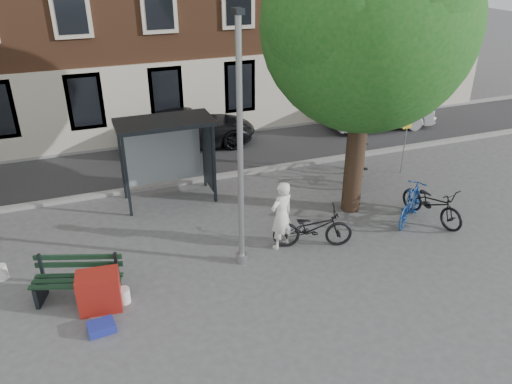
{
  "coord_description": "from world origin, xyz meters",
  "views": [
    {
      "loc": [
        -3.33,
        -9.98,
        7.33
      ],
      "look_at": [
        0.74,
        0.97,
        1.4
      ],
      "focal_mm": 35.0,
      "sensor_mm": 36.0,
      "label": 1
    }
  ],
  "objects_px": {
    "lamppost": "(240,161)",
    "car_dark": "(189,127)",
    "bike_a": "(313,228)",
    "bike_d": "(359,163)",
    "bike_c": "(432,203)",
    "bike_b": "(411,203)",
    "painter": "(281,215)",
    "car_silver": "(381,112)",
    "notice_sign": "(407,130)",
    "bus_shelter": "(178,140)",
    "bench": "(78,282)",
    "red_stand": "(99,291)"
  },
  "relations": [
    {
      "from": "car_dark",
      "to": "car_silver",
      "type": "xyz_separation_m",
      "value": [
        8.17,
        -0.95,
        0.02
      ]
    },
    {
      "from": "car_dark",
      "to": "notice_sign",
      "type": "relative_size",
      "value": 2.47
    },
    {
      "from": "painter",
      "to": "bike_b",
      "type": "xyz_separation_m",
      "value": [
        4.03,
        -0.04,
        -0.38
      ]
    },
    {
      "from": "bus_shelter",
      "to": "bike_a",
      "type": "distance_m",
      "value": 5.0
    },
    {
      "from": "red_stand",
      "to": "bike_c",
      "type": "bearing_deg",
      "value": 4.15
    },
    {
      "from": "bench",
      "to": "bike_a",
      "type": "distance_m",
      "value": 5.92
    },
    {
      "from": "bike_d",
      "to": "car_silver",
      "type": "height_order",
      "value": "car_silver"
    },
    {
      "from": "bus_shelter",
      "to": "notice_sign",
      "type": "relative_size",
      "value": 1.35
    },
    {
      "from": "painter",
      "to": "bike_c",
      "type": "distance_m",
      "value": 4.66
    },
    {
      "from": "painter",
      "to": "bench",
      "type": "height_order",
      "value": "painter"
    },
    {
      "from": "painter",
      "to": "car_silver",
      "type": "xyz_separation_m",
      "value": [
        7.66,
        7.14,
        -0.21
      ]
    },
    {
      "from": "bike_d",
      "to": "bike_c",
      "type": "bearing_deg",
      "value": 125.28
    },
    {
      "from": "bike_a",
      "to": "notice_sign",
      "type": "distance_m",
      "value": 5.99
    },
    {
      "from": "bike_a",
      "to": "red_stand",
      "type": "xyz_separation_m",
      "value": [
        -5.5,
        -0.64,
        -0.1
      ]
    },
    {
      "from": "painter",
      "to": "bike_b",
      "type": "height_order",
      "value": "painter"
    },
    {
      "from": "bus_shelter",
      "to": "painter",
      "type": "distance_m",
      "value": 4.32
    },
    {
      "from": "red_stand",
      "to": "notice_sign",
      "type": "xyz_separation_m",
      "value": [
        10.5,
        3.77,
        1.12
      ]
    },
    {
      "from": "bike_d",
      "to": "bike_a",
      "type": "bearing_deg",
      "value": 69.81
    },
    {
      "from": "bench",
      "to": "notice_sign",
      "type": "bearing_deg",
      "value": 35.26
    },
    {
      "from": "painter",
      "to": "bike_d",
      "type": "bearing_deg",
      "value": -163.71
    },
    {
      "from": "lamppost",
      "to": "bike_b",
      "type": "distance_m",
      "value": 5.68
    },
    {
      "from": "car_dark",
      "to": "bus_shelter",
      "type": "bearing_deg",
      "value": 165.54
    },
    {
      "from": "lamppost",
      "to": "notice_sign",
      "type": "xyz_separation_m",
      "value": [
        7.0,
        3.19,
        -1.21
      ]
    },
    {
      "from": "car_silver",
      "to": "bike_c",
      "type": "bearing_deg",
      "value": 162.46
    },
    {
      "from": "bench",
      "to": "notice_sign",
      "type": "height_order",
      "value": "notice_sign"
    },
    {
      "from": "car_silver",
      "to": "car_dark",
      "type": "bearing_deg",
      "value": 88.14
    },
    {
      "from": "bike_b",
      "to": "red_stand",
      "type": "height_order",
      "value": "bike_b"
    },
    {
      "from": "notice_sign",
      "to": "bus_shelter",
      "type": "bearing_deg",
      "value": 167.83
    },
    {
      "from": "lamppost",
      "to": "red_stand",
      "type": "height_order",
      "value": "lamppost"
    },
    {
      "from": "bike_d",
      "to": "car_dark",
      "type": "bearing_deg",
      "value": -22.21
    },
    {
      "from": "car_silver",
      "to": "bike_b",
      "type": "bearing_deg",
      "value": 157.98
    },
    {
      "from": "bus_shelter",
      "to": "bike_d",
      "type": "relative_size",
      "value": 1.39
    },
    {
      "from": "bike_a",
      "to": "bike_b",
      "type": "relative_size",
      "value": 1.11
    },
    {
      "from": "red_stand",
      "to": "notice_sign",
      "type": "relative_size",
      "value": 0.43
    },
    {
      "from": "bike_a",
      "to": "bike_c",
      "type": "distance_m",
      "value": 3.83
    },
    {
      "from": "lamppost",
      "to": "car_silver",
      "type": "relative_size",
      "value": 1.35
    },
    {
      "from": "bike_c",
      "to": "bike_d",
      "type": "height_order",
      "value": "bike_d"
    },
    {
      "from": "bench",
      "to": "notice_sign",
      "type": "distance_m",
      "value": 11.45
    },
    {
      "from": "car_silver",
      "to": "painter",
      "type": "bearing_deg",
      "value": 137.8
    },
    {
      "from": "lamppost",
      "to": "painter",
      "type": "height_order",
      "value": "lamppost"
    },
    {
      "from": "lamppost",
      "to": "bike_c",
      "type": "xyz_separation_m",
      "value": [
        5.83,
        0.09,
        -2.23
      ]
    },
    {
      "from": "painter",
      "to": "bike_d",
      "type": "height_order",
      "value": "painter"
    },
    {
      "from": "lamppost",
      "to": "painter",
      "type": "bearing_deg",
      "value": 14.36
    },
    {
      "from": "bench",
      "to": "bike_b",
      "type": "relative_size",
      "value": 1.09
    },
    {
      "from": "bench",
      "to": "red_stand",
      "type": "relative_size",
      "value": 2.3
    },
    {
      "from": "bus_shelter",
      "to": "red_stand",
      "type": "distance_m",
      "value": 5.7
    },
    {
      "from": "lamppost",
      "to": "car_dark",
      "type": "relative_size",
      "value": 1.17
    },
    {
      "from": "bike_b",
      "to": "bike_c",
      "type": "xyz_separation_m",
      "value": [
        0.61,
        -0.18,
        -0.02
      ]
    },
    {
      "from": "bike_b",
      "to": "car_silver",
      "type": "xyz_separation_m",
      "value": [
        3.63,
        7.18,
        0.17
      ]
    },
    {
      "from": "bike_a",
      "to": "bike_d",
      "type": "distance_m",
      "value": 4.6
    }
  ]
}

